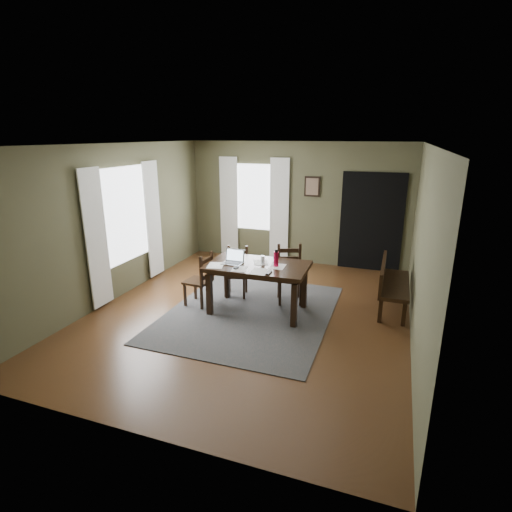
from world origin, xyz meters
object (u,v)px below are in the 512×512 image
at_px(chair_end, 200,280).
at_px(chair_back_right, 289,274).
at_px(chair_back_left, 237,272).
at_px(water_bottle, 276,259).
at_px(bench, 390,281).
at_px(laptop, 234,260).
at_px(dining_table, 258,270).

bearing_deg(chair_end, chair_back_right, 120.98).
height_order(chair_back_left, water_bottle, water_bottle).
relative_size(chair_back_right, bench, 0.69).
relative_size(laptop, water_bottle, 1.19).
relative_size(chair_back_right, laptop, 3.04).
bearing_deg(chair_back_right, bench, -10.82).
height_order(bench, water_bottle, water_bottle).
bearing_deg(laptop, chair_back_right, 41.05).
distance_m(dining_table, chair_back_left, 0.85).
distance_m(bench, laptop, 2.65).
distance_m(bench, water_bottle, 2.00).
xyz_separation_m(chair_end, chair_back_right, (1.38, 0.69, 0.03)).
bearing_deg(dining_table, chair_end, -176.01).
distance_m(dining_table, bench, 2.24).
bearing_deg(dining_table, bench, 21.72).
distance_m(dining_table, water_bottle, 0.38).
bearing_deg(chair_end, water_bottle, 98.64).
xyz_separation_m(chair_back_left, bench, (2.64, 0.33, 0.04)).
bearing_deg(bench, chair_back_left, 97.03).
height_order(chair_back_left, laptop, laptop).
height_order(bench, laptop, laptop).
distance_m(chair_back_right, bench, 1.69).
xyz_separation_m(dining_table, bench, (2.05, 0.87, -0.24)).
xyz_separation_m(chair_end, laptop, (0.61, 0.03, 0.42)).
relative_size(chair_end, laptop, 2.83).
relative_size(chair_back_left, chair_back_right, 0.89).
height_order(chair_end, water_bottle, water_bottle).
relative_size(chair_back_left, laptop, 2.71).
height_order(chair_back_right, water_bottle, water_bottle).
distance_m(chair_back_left, water_bottle, 1.16).
xyz_separation_m(chair_back_right, water_bottle, (-0.07, -0.60, 0.46)).
bearing_deg(chair_back_left, dining_table, -55.85).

